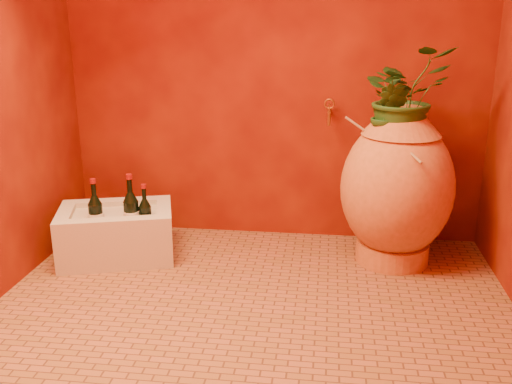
# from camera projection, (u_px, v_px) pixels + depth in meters

# --- Properties ---
(floor) EXTENTS (2.50, 2.50, 0.00)m
(floor) POSITION_uv_depth(u_px,v_px,m) (252.00, 308.00, 2.72)
(floor) COLOR brown
(floor) RESTS_ON ground
(wall_back) EXTENTS (2.50, 0.02, 2.50)m
(wall_back) POSITION_uv_depth(u_px,v_px,m) (275.00, 31.00, 3.30)
(wall_back) COLOR #520904
(wall_back) RESTS_ON ground
(amphora) EXTENTS (0.63, 0.63, 0.88)m
(amphora) POSITION_uv_depth(u_px,v_px,m) (397.00, 187.00, 3.12)
(amphora) COLOR #C36B37
(amphora) RESTS_ON floor
(stone_basin) EXTENTS (0.72, 0.60, 0.29)m
(stone_basin) POSITION_uv_depth(u_px,v_px,m) (117.00, 234.00, 3.26)
(stone_basin) COLOR beige
(stone_basin) RESTS_ON floor
(wine_bottle_a) EXTENTS (0.08, 0.08, 0.33)m
(wine_bottle_a) POSITION_uv_depth(u_px,v_px,m) (96.00, 216.00, 3.15)
(wine_bottle_a) COLOR black
(wine_bottle_a) RESTS_ON stone_basin
(wine_bottle_b) EXTENTS (0.07, 0.07, 0.29)m
(wine_bottle_b) POSITION_uv_depth(u_px,v_px,m) (145.00, 217.00, 3.16)
(wine_bottle_b) COLOR black
(wine_bottle_b) RESTS_ON stone_basin
(wine_bottle_c) EXTENTS (0.09, 0.09, 0.35)m
(wine_bottle_c) POSITION_uv_depth(u_px,v_px,m) (131.00, 214.00, 3.15)
(wine_bottle_c) COLOR black
(wine_bottle_c) RESTS_ON stone_basin
(wall_tap) EXTENTS (0.06, 0.13, 0.15)m
(wall_tap) POSITION_uv_depth(u_px,v_px,m) (329.00, 110.00, 3.32)
(wall_tap) COLOR #A56B26
(wall_tap) RESTS_ON wall_back
(plant_main) EXTENTS (0.60, 0.57, 0.52)m
(plant_main) POSITION_uv_depth(u_px,v_px,m) (404.00, 95.00, 2.99)
(plant_main) COLOR #1E4518
(plant_main) RESTS_ON amphora
(plant_side) EXTENTS (0.23, 0.21, 0.34)m
(plant_side) POSITION_uv_depth(u_px,v_px,m) (389.00, 115.00, 2.96)
(plant_side) COLOR #1E4518
(plant_side) RESTS_ON amphora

